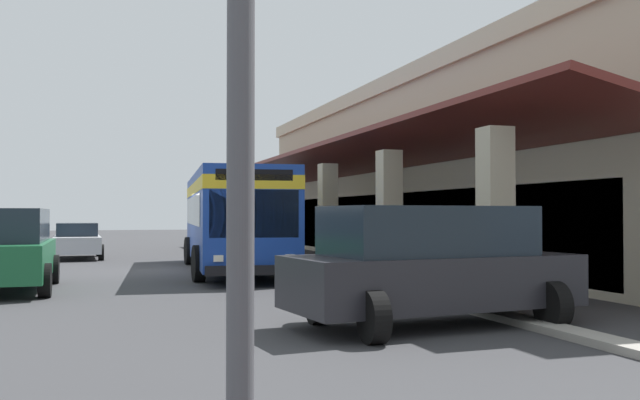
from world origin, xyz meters
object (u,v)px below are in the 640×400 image
transit_bus (233,214)px  parked_suv_green (6,249)px  pedestrian (355,257)px  parked_suv_charcoal (431,264)px  parked_sedan_silver (77,240)px  potted_palm (287,244)px

transit_bus → parked_suv_green: transit_bus is taller
parked_suv_green → pedestrian: 8.35m
transit_bus → parked_suv_charcoal: size_ratio=2.28×
parked_sedan_silver → potted_palm: potted_palm is taller
parked_suv_charcoal → potted_palm: size_ratio=2.00×
parked_suv_charcoal → parked_sedan_silver: bearing=-163.3°
parked_suv_green → potted_palm: 14.54m
parked_suv_green → parked_suv_charcoal: bearing=43.1°
parked_suv_green → parked_sedan_silver: bearing=174.2°
transit_bus → pedestrian: bearing=8.4°
parked_suv_charcoal → pedestrian: parked_suv_charcoal is taller
pedestrian → potted_palm: size_ratio=0.65×
parked_suv_green → parked_sedan_silver: size_ratio=1.08×
transit_bus → parked_suv_charcoal: 12.32m
potted_palm → transit_bus: bearing=-29.2°
parked_sedan_silver → parked_suv_charcoal: bearing=16.7°
parked_sedan_silver → potted_palm: 8.70m
potted_palm → parked_sedan_silver: bearing=-101.1°
parked_sedan_silver → potted_palm: size_ratio=1.78×
transit_bus → pedestrian: (8.18, 1.21, -0.95)m
parked_suv_green → potted_palm: (-10.74, 9.78, -0.45)m
parked_sedan_silver → pedestrian: 17.29m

